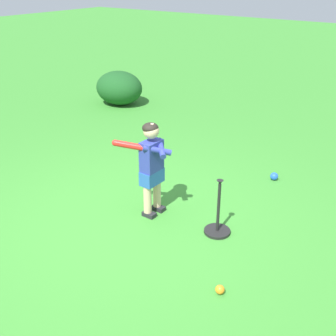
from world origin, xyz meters
The scene contains 6 objects.
ground_plane centered at (0.00, 0.00, 0.00)m, with size 40.00×40.00×0.00m, color #38842D.
child_batter centered at (0.09, 0.30, 0.65)m, with size 0.57×0.44×1.08m.
play_ball_far_right centered at (1.38, -0.40, 0.04)m, with size 0.08×0.08×0.08m, color orange.
play_ball_far_left centered at (0.88, 1.91, 0.05)m, with size 0.10×0.10×0.10m, color blue.
batting_tee centered at (0.90, 0.39, 0.10)m, with size 0.28×0.28×0.62m.
shrub_left_background centered at (-3.07, 3.28, 0.33)m, with size 0.99×0.83×0.67m, color #194C1E.
Camera 1 is at (2.70, -2.97, 2.55)m, focal length 45.49 mm.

